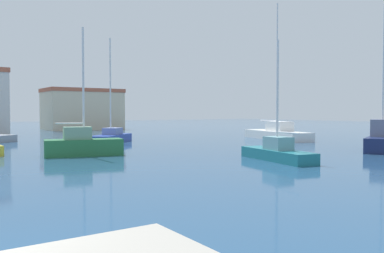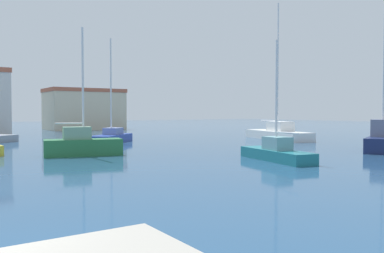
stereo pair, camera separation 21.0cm
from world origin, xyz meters
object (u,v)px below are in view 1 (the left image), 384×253
Objects in this scene: sailboat_navy_outer_mooring at (382,139)px; sailboat_blue_far_left at (111,137)px; sailboat_white_behind_lamppost at (277,133)px; sailboat_teal_near_pier at (277,152)px; sailboat_green_mid_harbor at (83,144)px.

sailboat_blue_far_left is at bearing 126.02° from sailboat_navy_outer_mooring.
sailboat_white_behind_lamppost is 11.42m from sailboat_navy_outer_mooring.
sailboat_navy_outer_mooring reaches higher than sailboat_teal_near_pier.
sailboat_blue_far_left is 0.90× the size of sailboat_navy_outer_mooring.
sailboat_teal_near_pier is at bearing -81.88° from sailboat_blue_far_left.
sailboat_green_mid_harbor reaches higher than sailboat_teal_near_pier.
sailboat_navy_outer_mooring reaches higher than sailboat_green_mid_harbor.
sailboat_blue_far_left is 19.73m from sailboat_navy_outer_mooring.
sailboat_white_behind_lamppost reaches higher than sailboat_green_mid_harbor.
sailboat_teal_near_pier is 0.50× the size of sailboat_white_behind_lamppost.
sailboat_teal_near_pier is (7.40, -7.71, -0.19)m from sailboat_green_mid_harbor.
sailboat_teal_near_pier is at bearing 179.71° from sailboat_navy_outer_mooring.
sailboat_teal_near_pier is 0.73× the size of sailboat_blue_far_left.
sailboat_white_behind_lamppost is (11.50, 11.16, 0.13)m from sailboat_teal_near_pier.
sailboat_teal_near_pier is 16.07m from sailboat_blue_far_left.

